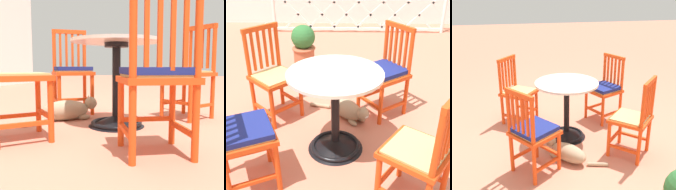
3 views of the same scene
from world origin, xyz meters
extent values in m
plane|color=#C6755B|center=(0.00, 0.00, 0.00)|extent=(24.00, 24.00, 0.00)
cone|color=black|center=(0.02, -0.07, 0.05)|extent=(0.48, 0.48, 0.10)
torus|color=black|center=(0.02, -0.07, 0.03)|extent=(0.44, 0.44, 0.04)
cylinder|color=black|center=(0.02, -0.07, 0.37)|extent=(0.07, 0.07, 0.66)
cylinder|color=black|center=(0.02, -0.07, 0.68)|extent=(0.20, 0.20, 0.04)
cylinder|color=beige|center=(0.02, -0.07, 0.72)|extent=(0.76, 0.76, 0.02)
cylinder|color=#D64214|center=(0.45, 0.31, 0.23)|extent=(0.04, 0.04, 0.45)
cylinder|color=#D64214|center=(0.25, 0.59, 0.23)|extent=(0.04, 0.04, 0.45)
cylinder|color=#D64214|center=(0.72, 0.51, 0.46)|extent=(0.04, 0.04, 0.91)
cylinder|color=#D64214|center=(0.52, 0.79, 0.46)|extent=(0.04, 0.04, 0.91)
cube|color=#D64214|center=(0.58, 0.41, 0.14)|extent=(0.29, 0.22, 0.03)
cube|color=#D64214|center=(0.38, 0.69, 0.14)|extent=(0.29, 0.22, 0.03)
cube|color=#D64214|center=(0.35, 0.45, 0.17)|extent=(0.22, 0.29, 0.03)
cube|color=#D64214|center=(0.48, 0.55, 0.43)|extent=(0.56, 0.56, 0.04)
cube|color=tan|center=(0.48, 0.55, 0.45)|extent=(0.49, 0.49, 0.02)
cube|color=#D64214|center=(0.68, 0.57, 0.68)|extent=(0.03, 0.03, 0.39)
cube|color=#D64214|center=(0.64, 0.62, 0.68)|extent=(0.03, 0.03, 0.39)
cube|color=#D64214|center=(0.60, 0.68, 0.68)|extent=(0.03, 0.03, 0.39)
cube|color=#D64214|center=(0.56, 0.73, 0.68)|extent=(0.03, 0.03, 0.39)
cube|color=#D64214|center=(0.62, 0.65, 0.89)|extent=(0.25, 0.33, 0.04)
cube|color=navy|center=(0.48, 0.55, 0.48)|extent=(0.50, 0.50, 0.04)
cylinder|color=#D64214|center=(-0.34, 0.46, 0.23)|extent=(0.04, 0.04, 0.45)
cylinder|color=#D64214|center=(-0.58, 0.21, 0.23)|extent=(0.04, 0.04, 0.45)
cylinder|color=#D64214|center=(-0.59, 0.69, 0.46)|extent=(0.04, 0.04, 0.91)
cylinder|color=#D64214|center=(-0.82, 0.44, 0.46)|extent=(0.04, 0.04, 0.91)
cube|color=#D64214|center=(-0.46, 0.57, 0.14)|extent=(0.27, 0.26, 0.03)
cube|color=#D64214|center=(-0.70, 0.33, 0.14)|extent=(0.27, 0.26, 0.03)
cube|color=#D64214|center=(-0.46, 0.33, 0.17)|extent=(0.26, 0.27, 0.03)
cube|color=#D64214|center=(-0.58, 0.45, 0.43)|extent=(0.57, 0.57, 0.04)
cube|color=tan|center=(-0.58, 0.45, 0.45)|extent=(0.49, 0.49, 0.02)
cube|color=#D64214|center=(-0.63, 0.64, 0.68)|extent=(0.03, 0.03, 0.39)
cube|color=#D64214|center=(-0.68, 0.59, 0.68)|extent=(0.03, 0.03, 0.39)
cube|color=#D64214|center=(-0.73, 0.54, 0.68)|extent=(0.03, 0.03, 0.39)
cube|color=#D64214|center=(-0.77, 0.49, 0.68)|extent=(0.03, 0.03, 0.39)
cube|color=#D64214|center=(-0.70, 0.57, 0.89)|extent=(0.29, 0.30, 0.04)
cylinder|color=#D64214|center=(-0.51, -0.26, 0.23)|extent=(0.04, 0.04, 0.45)
cylinder|color=#D64214|center=(-0.37, -0.56, 0.23)|extent=(0.04, 0.04, 0.45)
cylinder|color=#D64214|center=(-0.82, -0.40, 0.46)|extent=(0.04, 0.04, 0.91)
cylinder|color=#D64214|center=(-0.68, -0.71, 0.46)|extent=(0.04, 0.04, 0.91)
cube|color=#D64214|center=(-0.67, -0.33, 0.14)|extent=(0.32, 0.17, 0.03)
cube|color=#D64214|center=(-0.52, -0.64, 0.14)|extent=(0.32, 0.17, 0.03)
cube|color=#D64214|center=(-0.44, -0.41, 0.17)|extent=(0.17, 0.32, 0.03)
cube|color=#D64214|center=(-0.60, -0.48, 0.43)|extent=(0.53, 0.53, 0.04)
cube|color=tan|center=(-0.60, -0.48, 0.45)|extent=(0.47, 0.47, 0.02)
cube|color=#D64214|center=(-0.79, -0.46, 0.68)|extent=(0.03, 0.03, 0.39)
cube|color=#D64214|center=(-0.76, -0.52, 0.68)|extent=(0.03, 0.03, 0.39)
cube|color=#D64214|center=(-0.74, -0.59, 0.68)|extent=(0.03, 0.03, 0.39)
cube|color=#D64214|center=(-0.71, -0.65, 0.68)|extent=(0.03, 0.03, 0.39)
cube|color=#D64214|center=(-0.75, -0.55, 0.89)|extent=(0.19, 0.36, 0.04)
cube|color=navy|center=(-0.60, -0.48, 0.48)|extent=(0.48, 0.48, 0.04)
cylinder|color=#D64214|center=(0.33, -0.67, 0.23)|extent=(0.04, 0.04, 0.45)
cylinder|color=#D64214|center=(0.53, -0.40, 0.23)|extent=(0.04, 0.04, 0.45)
cylinder|color=#D64214|center=(0.60, -0.87, 0.46)|extent=(0.04, 0.04, 0.91)
cylinder|color=#D64214|center=(0.81, -0.60, 0.46)|extent=(0.04, 0.04, 0.91)
cube|color=#D64214|center=(0.47, -0.77, 0.14)|extent=(0.29, 0.22, 0.03)
cube|color=#D64214|center=(0.67, -0.50, 0.14)|extent=(0.29, 0.22, 0.03)
cube|color=#D64214|center=(0.43, -0.53, 0.17)|extent=(0.22, 0.29, 0.03)
cube|color=#D64214|center=(0.57, -0.64, 0.43)|extent=(0.56, 0.56, 0.04)
cube|color=tan|center=(0.57, -0.64, 0.45)|extent=(0.49, 0.49, 0.02)
cube|color=#D64214|center=(0.64, -0.82, 0.68)|extent=(0.03, 0.03, 0.39)
cube|color=#D64214|center=(0.68, -0.76, 0.68)|extent=(0.03, 0.03, 0.39)
cube|color=#D64214|center=(0.72, -0.71, 0.68)|extent=(0.03, 0.03, 0.39)
cube|color=#D64214|center=(0.77, -0.65, 0.68)|extent=(0.03, 0.03, 0.39)
cube|color=#D64214|center=(0.70, -0.74, 0.89)|extent=(0.25, 0.32, 0.04)
ellipsoid|color=#9E896B|center=(0.11, 0.45, 0.10)|extent=(0.44, 0.46, 0.19)
ellipsoid|color=silver|center=(0.18, 0.38, 0.08)|extent=(0.23, 0.23, 0.14)
sphere|color=#9E896B|center=(0.28, 0.26, 0.15)|extent=(0.12, 0.12, 0.12)
ellipsoid|color=silver|center=(0.30, 0.23, 0.14)|extent=(0.07, 0.07, 0.04)
cone|color=#9E896B|center=(0.29, 0.29, 0.20)|extent=(0.04, 0.04, 0.04)
cone|color=#9E896B|center=(0.25, 0.25, 0.20)|extent=(0.04, 0.04, 0.04)
ellipsoid|color=#9E896B|center=(0.26, 0.36, 0.03)|extent=(0.12, 0.13, 0.05)
ellipsoid|color=#9E896B|center=(0.18, 0.29, 0.03)|extent=(0.12, 0.13, 0.05)
cylinder|color=#9E896B|center=(-0.17, 0.62, 0.02)|extent=(0.22, 0.09, 0.04)
camera|label=1|loc=(-2.11, -0.69, 0.51)|focal=42.39mm
camera|label=2|loc=(0.10, -2.15, 1.67)|focal=47.57mm
camera|label=3|loc=(0.71, 3.05, 1.79)|focal=45.56mm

